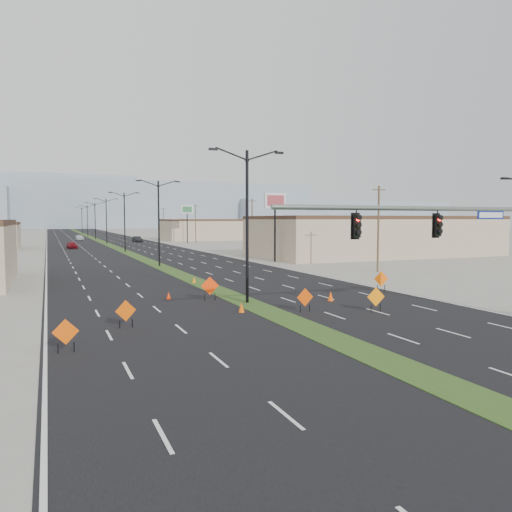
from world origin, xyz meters
name	(u,v)px	position (x,y,z in m)	size (l,w,h in m)	color
ground	(348,346)	(0.00, 0.00, 0.00)	(600.00, 600.00, 0.00)	gray
road_surface	(105,243)	(0.00, 100.00, 0.00)	(25.00, 400.00, 0.02)	black
median_strip	(105,243)	(0.00, 100.00, 0.00)	(2.00, 400.00, 0.04)	#244518
building_se_near	(374,237)	(34.00, 45.00, 2.75)	(36.00, 18.00, 5.50)	tan
building_se_far	(244,230)	(38.00, 110.00, 2.50)	(44.00, 16.00, 5.00)	tan
mesa_center	(137,205)	(40.00, 300.00, 14.00)	(220.00, 50.00, 28.00)	#8798A7
mesa_east	(337,214)	(180.00, 290.00, 9.00)	(160.00, 50.00, 18.00)	#8798A7
mesa_backdrop	(15,202)	(-30.00, 320.00, 16.00)	(140.00, 50.00, 32.00)	#8798A7
signal_mast	(464,233)	(8.56, 2.00, 4.79)	(16.30, 0.60, 8.00)	slate
streetlight_0	(247,221)	(0.00, 12.00, 5.42)	(5.15, 0.24, 10.02)	black
streetlight_1	(159,220)	(0.00, 40.00, 5.42)	(5.15, 0.24, 10.02)	black
streetlight_2	(125,220)	(0.00, 68.00, 5.42)	(5.15, 0.24, 10.02)	black
streetlight_3	(106,220)	(0.00, 96.00, 5.42)	(5.15, 0.24, 10.02)	black
streetlight_4	(95,219)	(0.00, 124.00, 5.42)	(5.15, 0.24, 10.02)	black
streetlight_5	(87,219)	(0.00, 152.00, 5.42)	(5.15, 0.24, 10.02)	black
streetlight_6	(82,219)	(0.00, 180.00, 5.42)	(5.15, 0.24, 10.02)	black
utility_pole_0	(378,227)	(20.00, 25.00, 4.67)	(1.60, 0.20, 9.00)	#4C3823
utility_pole_1	(252,224)	(20.00, 60.00, 4.67)	(1.60, 0.20, 9.00)	#4C3823
utility_pole_2	(196,223)	(20.00, 95.00, 4.67)	(1.60, 0.20, 9.00)	#4C3823
utility_pole_3	(163,222)	(20.00, 130.00, 4.67)	(1.60, 0.20, 9.00)	#4C3823
car_left	(72,245)	(-7.92, 80.82, 0.66)	(1.55, 3.86, 1.32)	maroon
car_mid	(137,239)	(7.82, 103.30, 0.69)	(1.45, 4.17, 1.37)	black
car_far	(79,238)	(-4.41, 119.79, 0.65)	(1.83, 4.50, 1.31)	silver
construction_sign_0	(66,333)	(-11.50, 3.48, 0.84)	(1.08, 0.07, 1.44)	#DB4A04
construction_sign_1	(126,312)	(-8.51, 7.34, 0.84)	(1.07, 0.26, 1.45)	#D74D04
construction_sign_2	(210,287)	(-2.00, 13.83, 0.97)	(1.24, 0.13, 1.65)	#FF3805
construction_sign_3	(305,298)	(2.00, 7.69, 0.84)	(1.09, 0.06, 1.45)	#DB4404
construction_sign_4	(376,298)	(5.87, 6.01, 0.88)	(1.12, 0.19, 1.50)	orange
construction_sign_5	(381,279)	(11.50, 13.04, 0.92)	(1.17, 0.24, 1.57)	#FF5F05
cone_0	(169,296)	(-4.47, 15.50, 0.27)	(0.32, 0.32, 0.54)	#EE3005
cone_1	(241,307)	(-1.55, 9.03, 0.31)	(0.37, 0.37, 0.62)	#EE5405
cone_2	(331,296)	(5.52, 10.58, 0.34)	(0.40, 0.40, 0.67)	#F64905
cone_3	(194,280)	(-0.45, 23.36, 0.28)	(0.33, 0.33, 0.55)	orange
pole_sign_east_near	(275,206)	(15.11, 40.22, 7.22)	(2.91, 0.47, 8.89)	black
pole_sign_east_far	(187,212)	(17.80, 94.24, 7.06)	(2.86, 0.56, 8.71)	black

